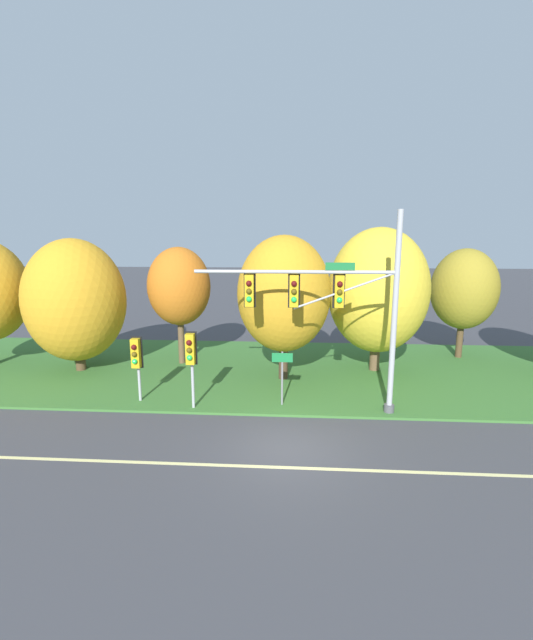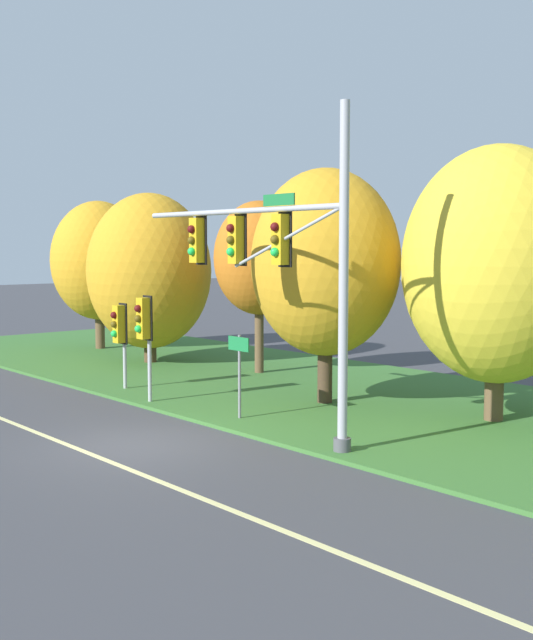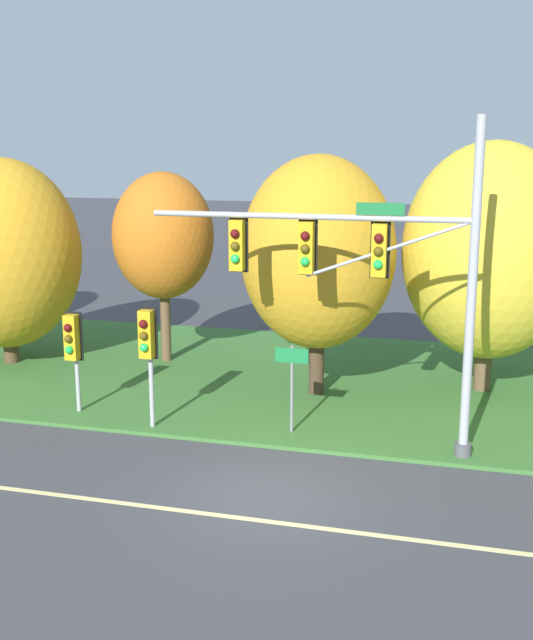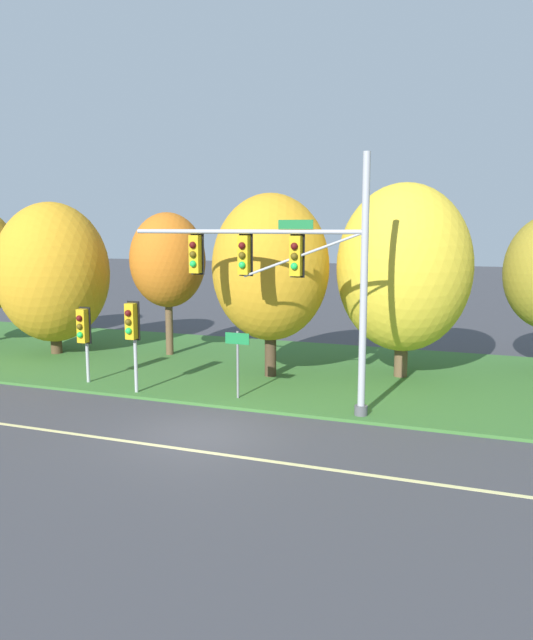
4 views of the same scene
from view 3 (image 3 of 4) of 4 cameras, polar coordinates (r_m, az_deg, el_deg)
ground_plane at (r=17.45m, az=0.12°, el=-12.30°), size 160.00×160.00×0.00m
lane_stripe at (r=16.40m, az=-1.01°, el=-13.99°), size 36.00×0.16×0.01m
grass_verge at (r=24.97m, az=5.07°, el=-4.40°), size 48.00×11.50×0.10m
traffic_signal_mast at (r=18.72m, az=7.35°, el=3.79°), size 7.84×0.49×7.81m
pedestrian_signal_near_kerb at (r=22.04m, az=-13.63°, el=-1.55°), size 0.46×0.55×2.80m
pedestrian_signal_further_along at (r=20.39m, az=-8.48°, el=-1.53°), size 0.46×0.55×3.18m
route_sign_post at (r=20.15m, az=1.81°, el=-4.00°), size 0.84×0.08×2.26m
tree_left_of_mast at (r=27.51m, az=-18.15°, el=4.49°), size 4.95×4.95×6.75m
tree_behind_signpost at (r=26.51m, az=-7.36°, el=5.92°), size 3.32×3.32×6.29m
tree_mid_verge at (r=22.76m, az=3.69°, el=4.78°), size 4.40×4.40×6.91m
tree_tall_centre at (r=23.98m, az=15.59°, el=4.72°), size 5.01×5.01×7.28m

